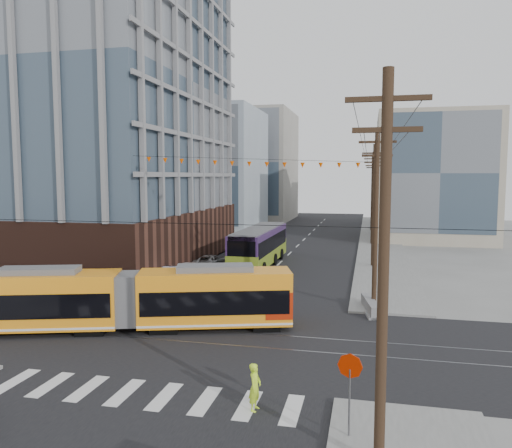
{
  "coord_description": "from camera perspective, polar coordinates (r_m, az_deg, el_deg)",
  "views": [
    {
      "loc": [
        8.08,
        -19.65,
        8.2
      ],
      "look_at": [
        1.36,
        9.94,
        5.26
      ],
      "focal_mm": 35.0,
      "sensor_mm": 36.0,
      "label": 1
    }
  ],
  "objects": [
    {
      "name": "parked_car_white",
      "position": [
        41.1,
        -7.62,
        -5.16
      ],
      "size": [
        2.03,
        4.33,
        1.22
      ],
      "primitive_type": "imported",
      "rotation": [
        0.0,
        0.0,
        3.22
      ],
      "color": "beige",
      "rests_on": "ground"
    },
    {
      "name": "city_bus",
      "position": [
        45.82,
        0.39,
        -2.53
      ],
      "size": [
        2.93,
        12.57,
        3.55
      ],
      "primitive_type": null,
      "rotation": [
        0.0,
        0.0,
        -0.02
      ],
      "color": "#371F4E",
      "rests_on": "ground"
    },
    {
      "name": "stop_sign",
      "position": [
        16.58,
        10.63,
        -19.17
      ],
      "size": [
        0.93,
        0.93,
        2.59
      ],
      "primitive_type": null,
      "rotation": [
        0.0,
        0.0,
        -0.21
      ],
      "color": "#A51B00",
      "rests_on": "ground"
    },
    {
      "name": "bg_bldg_ne_near",
      "position": [
        68.12,
        19.54,
        5.04
      ],
      "size": [
        14.0,
        14.0,
        16.0
      ],
      "primitive_type": "cube",
      "color": "gray",
      "rests_on": "ground"
    },
    {
      "name": "utility_pole_near",
      "position": [
        13.92,
        14.35,
        -5.82
      ],
      "size": [
        0.3,
        0.3,
        11.0
      ],
      "primitive_type": "cylinder",
      "color": "black",
      "rests_on": "ground"
    },
    {
      "name": "utility_pole_far",
      "position": [
        75.7,
        13.12,
        3.34
      ],
      "size": [
        0.3,
        0.3,
        11.0
      ],
      "primitive_type": "cylinder",
      "color": "black",
      "rests_on": "ground"
    },
    {
      "name": "bg_bldg_nw_near",
      "position": [
        75.92,
        -6.54,
        6.09
      ],
      "size": [
        18.0,
        16.0,
        18.0
      ],
      "primitive_type": "cube",
      "color": "#8C99A5",
      "rests_on": "ground"
    },
    {
      "name": "bg_bldg_ne_far",
      "position": [
        88.22,
        19.3,
        4.44
      ],
      "size": [
        16.0,
        16.0,
        14.0
      ],
      "primitive_type": "cube",
      "color": "#8C99A5",
      "rests_on": "ground"
    },
    {
      "name": "ground",
      "position": [
        22.78,
        -9.26,
        -15.65
      ],
      "size": [
        160.0,
        160.0,
        0.0
      ],
      "primitive_type": "plane",
      "color": "slate"
    },
    {
      "name": "office_building",
      "position": [
        52.55,
        -22.75,
        11.77
      ],
      "size": [
        30.0,
        25.0,
        28.6
      ],
      "primitive_type": "cube",
      "color": "#381E16",
      "rests_on": "ground"
    },
    {
      "name": "parked_car_grey",
      "position": [
        44.81,
        -5.19,
        -4.26
      ],
      "size": [
        2.52,
        4.54,
        1.2
      ],
      "primitive_type": "imported",
      "rotation": [
        0.0,
        0.0,
        3.02
      ],
      "color": "slate",
      "rests_on": "ground"
    },
    {
      "name": "bg_bldg_nw_far",
      "position": [
        94.29,
        -0.76,
        6.62
      ],
      "size": [
        16.0,
        18.0,
        20.0
      ],
      "primitive_type": "cube",
      "color": "gray",
      "rests_on": "ground"
    },
    {
      "name": "streetcar",
      "position": [
        27.56,
        -14.32,
        -8.37
      ],
      "size": [
        17.16,
        7.41,
        3.32
      ],
      "primitive_type": null,
      "rotation": [
        0.0,
        0.0,
        0.3
      ],
      "color": "orange",
      "rests_on": "ground"
    },
    {
      "name": "parked_car_silver",
      "position": [
        38.49,
        -9.11,
        -5.74
      ],
      "size": [
        2.13,
        4.57,
        1.45
      ],
      "primitive_type": "imported",
      "rotation": [
        0.0,
        0.0,
        3.0
      ],
      "color": "#B0B1C0",
      "rests_on": "ground"
    },
    {
      "name": "pedestrian",
      "position": [
        18.33,
        -0.12,
        -18.13
      ],
      "size": [
        0.48,
        0.66,
        1.69
      ],
      "primitive_type": "imported",
      "rotation": [
        0.0,
        0.0,
        1.44
      ],
      "color": "#CAF72A",
      "rests_on": "ground"
    },
    {
      "name": "jersey_barrier",
      "position": [
        31.29,
        12.94,
        -9.11
      ],
      "size": [
        1.45,
        3.8,
        0.74
      ],
      "primitive_type": "cube",
      "rotation": [
        0.0,
        0.0,
        0.17
      ],
      "color": "gray",
      "rests_on": "ground"
    }
  ]
}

